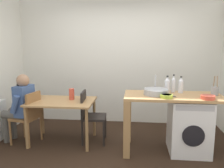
% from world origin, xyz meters
% --- Properties ---
extents(ground_plane, '(5.46, 5.46, 0.00)m').
position_xyz_m(ground_plane, '(0.00, 0.00, 0.00)').
color(ground_plane, black).
extents(wall_back, '(4.60, 0.10, 2.70)m').
position_xyz_m(wall_back, '(0.00, 1.75, 1.35)').
color(wall_back, silver).
rests_on(wall_back, ground_plane).
extents(dining_table, '(1.10, 0.76, 0.74)m').
position_xyz_m(dining_table, '(-0.87, 0.54, 0.64)').
color(dining_table, tan).
rests_on(dining_table, ground_plane).
extents(chair_person_seat, '(0.47, 0.47, 0.90)m').
position_xyz_m(chair_person_seat, '(-1.41, 0.43, 0.51)').
color(chair_person_seat, olive).
rests_on(chair_person_seat, ground_plane).
extents(chair_opposite, '(0.42, 0.42, 0.90)m').
position_xyz_m(chair_opposite, '(-0.39, 0.59, 0.51)').
color(chair_opposite, black).
rests_on(chair_opposite, ground_plane).
extents(seated_person, '(0.54, 0.54, 1.20)m').
position_xyz_m(seated_person, '(-1.57, 0.46, 0.67)').
color(seated_person, '#595651').
rests_on(seated_person, ground_plane).
extents(kitchen_counter, '(1.50, 0.68, 0.92)m').
position_xyz_m(kitchen_counter, '(0.76, 0.37, 0.76)').
color(kitchen_counter, tan).
rests_on(kitchen_counter, ground_plane).
extents(washing_machine, '(0.60, 0.61, 0.86)m').
position_xyz_m(washing_machine, '(1.23, 0.37, 0.43)').
color(washing_machine, white).
rests_on(washing_machine, ground_plane).
extents(sink_basin, '(0.38, 0.38, 0.09)m').
position_xyz_m(sink_basin, '(0.71, 0.37, 0.97)').
color(sink_basin, '#9EA0A5').
rests_on(sink_basin, kitchen_counter).
extents(tap, '(0.02, 0.02, 0.28)m').
position_xyz_m(tap, '(0.71, 0.55, 1.06)').
color(tap, '#B2B2B7').
rests_on(tap, kitchen_counter).
extents(bottle_tall_green, '(0.08, 0.08, 0.28)m').
position_xyz_m(bottle_tall_green, '(0.89, 0.55, 1.04)').
color(bottle_tall_green, silver).
rests_on(bottle_tall_green, kitchen_counter).
extents(bottle_squat_brown, '(0.06, 0.06, 0.29)m').
position_xyz_m(bottle_squat_brown, '(1.00, 0.59, 1.05)').
color(bottle_squat_brown, silver).
rests_on(bottle_squat_brown, kitchen_counter).
extents(bottle_clear_small, '(0.08, 0.08, 0.27)m').
position_xyz_m(bottle_clear_small, '(1.11, 0.55, 1.04)').
color(bottle_clear_small, silver).
rests_on(bottle_clear_small, kitchen_counter).
extents(mixing_bowl, '(0.18, 0.18, 0.05)m').
position_xyz_m(mixing_bowl, '(0.84, 0.17, 0.95)').
color(mixing_bowl, '#A8C63D').
rests_on(mixing_bowl, kitchen_counter).
extents(utensil_crock, '(0.11, 0.11, 0.30)m').
position_xyz_m(utensil_crock, '(1.60, 0.42, 0.99)').
color(utensil_crock, gray).
rests_on(utensil_crock, kitchen_counter).
extents(colander, '(0.20, 0.20, 0.06)m').
position_xyz_m(colander, '(1.42, 0.15, 0.95)').
color(colander, '#D84C38').
rests_on(colander, kitchen_counter).
extents(vase, '(0.09, 0.09, 0.19)m').
position_xyz_m(vase, '(-0.72, 0.64, 0.84)').
color(vase, '#D84C38').
rests_on(vase, dining_table).
extents(scissors, '(0.15, 0.06, 0.01)m').
position_xyz_m(scissors, '(0.92, 0.27, 0.92)').
color(scissors, '#B2B2B7').
rests_on(scissors, kitchen_counter).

